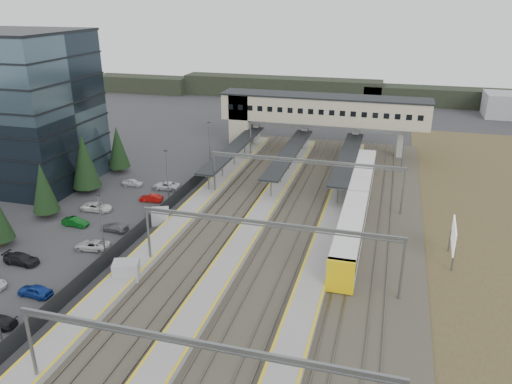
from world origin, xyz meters
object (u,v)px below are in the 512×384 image
(relay_cabin_near, at_px, (126,271))
(footbridge, at_px, (309,111))
(relay_cabin_far, at_px, (160,216))
(billboard, at_px, (453,237))
(office_building, at_px, (10,109))
(train, at_px, (357,204))

(relay_cabin_near, relative_size, footbridge, 0.08)
(relay_cabin_far, xyz_separation_m, footbridge, (13.41, 39.64, 6.86))
(relay_cabin_near, distance_m, billboard, 37.36)
(office_building, height_order, billboard, office_building)
(footbridge, bearing_deg, office_building, -145.53)
(office_building, distance_m, train, 56.91)
(billboard, bearing_deg, footbridge, 121.00)
(relay_cabin_far, relative_size, footbridge, 0.07)
(relay_cabin_near, relative_size, billboard, 0.58)
(footbridge, xyz_separation_m, billboard, (24.05, -40.03, -4.74))
(train, bearing_deg, billboard, -38.56)
(relay_cabin_far, bearing_deg, relay_cabin_near, -78.65)
(office_building, relative_size, relay_cabin_near, 7.42)
(relay_cabin_near, height_order, train, train)
(footbridge, distance_m, train, 33.54)
(relay_cabin_near, bearing_deg, train, 45.73)
(footbridge, bearing_deg, train, -68.14)
(relay_cabin_near, xyz_separation_m, train, (22.82, 23.40, 0.95))
(office_building, xyz_separation_m, footbridge, (43.70, 30.00, -4.26))
(office_building, height_order, footbridge, office_building)
(footbridge, bearing_deg, relay_cabin_near, -101.01)
(relay_cabin_far, height_order, billboard, billboard)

